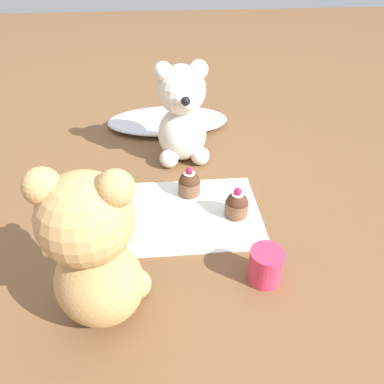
{
  "coord_description": "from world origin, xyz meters",
  "views": [
    {
      "loc": [
        -0.05,
        -0.59,
        0.5
      ],
      "look_at": [
        0.0,
        0.0,
        0.06
      ],
      "focal_mm": 35.0,
      "sensor_mm": 36.0,
      "label": 1
    }
  ],
  "objects_px": {
    "cupcake_near_tan_bear": "(237,204)",
    "teddy_bear_cream": "(182,114)",
    "cupcake_near_cream_bear": "(190,183)",
    "juice_glass": "(266,266)",
    "teddy_bear_tan": "(94,252)"
  },
  "relations": [
    {
      "from": "cupcake_near_tan_bear",
      "to": "teddy_bear_cream",
      "type": "bearing_deg",
      "value": 111.89
    },
    {
      "from": "teddy_bear_cream",
      "to": "cupcake_near_tan_bear",
      "type": "xyz_separation_m",
      "value": [
        0.09,
        -0.23,
        -0.09
      ]
    },
    {
      "from": "cupcake_near_cream_bear",
      "to": "juice_glass",
      "type": "distance_m",
      "value": 0.27
    },
    {
      "from": "teddy_bear_cream",
      "to": "teddy_bear_tan",
      "type": "relative_size",
      "value": 0.92
    },
    {
      "from": "teddy_bear_tan",
      "to": "cupcake_near_tan_bear",
      "type": "height_order",
      "value": "teddy_bear_tan"
    },
    {
      "from": "teddy_bear_cream",
      "to": "teddy_bear_tan",
      "type": "bearing_deg",
      "value": -112.77
    },
    {
      "from": "teddy_bear_tan",
      "to": "cupcake_near_cream_bear",
      "type": "height_order",
      "value": "teddy_bear_tan"
    },
    {
      "from": "teddy_bear_cream",
      "to": "juice_glass",
      "type": "bearing_deg",
      "value": -78.87
    },
    {
      "from": "teddy_bear_tan",
      "to": "cupcake_near_tan_bear",
      "type": "distance_m",
      "value": 0.33
    },
    {
      "from": "teddy_bear_cream",
      "to": "juice_glass",
      "type": "relative_size",
      "value": 3.9
    },
    {
      "from": "teddy_bear_cream",
      "to": "cupcake_near_cream_bear",
      "type": "distance_m",
      "value": 0.18
    },
    {
      "from": "teddy_bear_tan",
      "to": "cupcake_near_tan_bear",
      "type": "xyz_separation_m",
      "value": [
        0.24,
        0.21,
        -0.1
      ]
    },
    {
      "from": "teddy_bear_tan",
      "to": "juice_glass",
      "type": "height_order",
      "value": "teddy_bear_tan"
    },
    {
      "from": "teddy_bear_tan",
      "to": "cupcake_near_cream_bear",
      "type": "distance_m",
      "value": 0.34
    },
    {
      "from": "teddy_bear_cream",
      "to": "juice_glass",
      "type": "xyz_separation_m",
      "value": [
        0.11,
        -0.4,
        -0.09
      ]
    }
  ]
}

